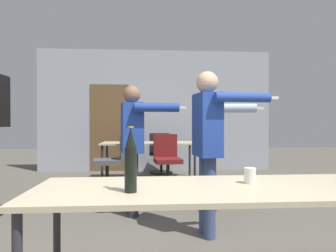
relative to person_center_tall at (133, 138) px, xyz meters
name	(u,v)px	position (x,y,z in m)	size (l,w,h in m)	color
back_wall	(155,111)	(0.36, 3.47, 0.47)	(5.54, 0.12, 2.88)	#A3A8B2
conference_table_near	(213,197)	(0.58, -1.93, -0.27)	(2.19, 0.76, 0.75)	#C6B793
conference_table_far	(149,146)	(0.21, 2.25, -0.27)	(1.87, 0.80, 0.75)	#C6B793
person_center_tall	(133,138)	(0.00, 0.00, 0.00)	(0.81, 0.65, 1.60)	#28282D
person_left_plaid	(211,137)	(1.02, 0.15, 0.00)	(0.74, 0.73, 1.60)	#28282D
person_far_watching	(208,135)	(0.79, -0.76, 0.06)	(0.79, 0.56, 1.66)	#3D4C75
office_chair_mid_tucked	(161,155)	(0.48, 2.96, -0.53)	(0.54, 0.60, 0.92)	black
office_chair_far_right	(167,162)	(0.54, 1.61, -0.52)	(0.52, 0.57, 0.93)	black
office_chair_side_rolled	(112,163)	(-0.45, 1.55, -0.53)	(0.58, 0.52, 0.93)	black
beer_bottle	(131,161)	(0.08, -2.05, -0.03)	(0.07, 0.07, 0.37)	black
drink_cup	(250,176)	(0.84, -1.86, -0.16)	(0.07, 0.07, 0.10)	silver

